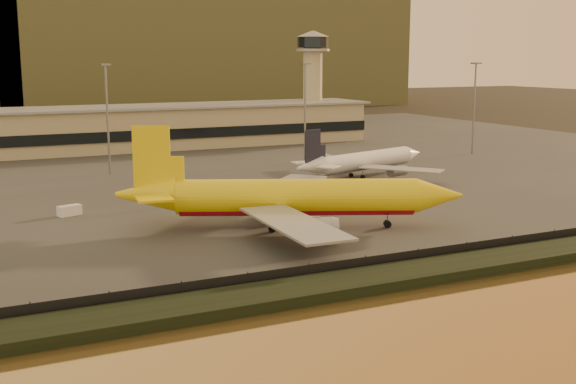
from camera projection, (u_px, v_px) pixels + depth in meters
name	position (u px, v px, depth m)	size (l,w,h in m)	color
ground	(304.00, 252.00, 101.52)	(900.00, 900.00, 0.00)	black
embankment	(369.00, 281.00, 86.34)	(320.00, 7.00, 1.40)	black
tarmac	(137.00, 164.00, 185.59)	(320.00, 220.00, 0.20)	#2D2D2D
perimeter_fence	(352.00, 267.00, 89.77)	(300.00, 0.05, 2.20)	black
terminal_building	(59.00, 131.00, 205.29)	(202.00, 25.00, 12.60)	tan
control_tower	(313.00, 73.00, 243.39)	(11.20, 11.20, 35.50)	tan
apron_light_masts	(217.00, 106.00, 171.42)	(152.20, 12.20, 25.40)	slate
dhl_cargo_jet	(291.00, 198.00, 114.07)	(52.34, 49.58, 16.46)	yellow
white_narrowbody_jet	(364.00, 161.00, 163.89)	(40.56, 38.63, 11.88)	silver
gse_vehicle_yellow	(319.00, 201.00, 132.45)	(3.56, 1.60, 1.60)	yellow
gse_vehicle_white	(69.00, 210.00, 124.15)	(3.91, 1.76, 1.76)	silver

